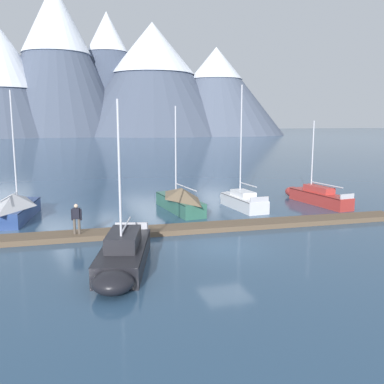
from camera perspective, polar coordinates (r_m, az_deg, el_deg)
name	(u,v)px	position (r m, az deg, el deg)	size (l,w,h in m)	color
ground_plane	(226,249)	(22.15, 4.53, -7.54)	(700.00, 700.00, 0.00)	#2D4C6B
mountain_shoulder_ridge	(57,57)	(214.27, -17.58, 16.79)	(64.16, 64.16, 67.96)	#4C566B
mountain_east_summit	(108,73)	(225.13, -11.11, 15.32)	(59.10, 59.10, 59.58)	#424C60
mountain_rear_spur	(153,77)	(218.06, -5.24, 15.06)	(85.40, 85.40, 53.80)	#4C566B
mountain_north_horn	(216,90)	(218.50, 3.22, 13.40)	(67.81, 67.81, 42.49)	slate
dock	(202,228)	(25.74, 1.29, -4.77)	(26.61, 2.74, 0.30)	brown
sailboat_nearest_berth	(16,206)	(30.77, -22.37, -1.76)	(2.98, 7.21, 8.45)	navy
sailboat_second_berth	(123,255)	(19.27, -9.19, -8.32)	(3.60, 7.38, 7.34)	black
sailboat_mid_dock_port	(179,199)	(31.22, -1.76, -0.95)	(2.29, 7.21, 7.54)	#336B56
sailboat_mid_dock_starboard	(241,200)	(32.49, 6.53, -1.07)	(1.91, 5.91, 9.08)	silver
sailboat_far_berth	(315,196)	(35.45, 16.04, -0.49)	(1.97, 7.51, 6.49)	#B2332D
person_on_dock	(76,217)	(24.33, -15.12, -3.23)	(0.56, 0.33, 1.69)	brown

